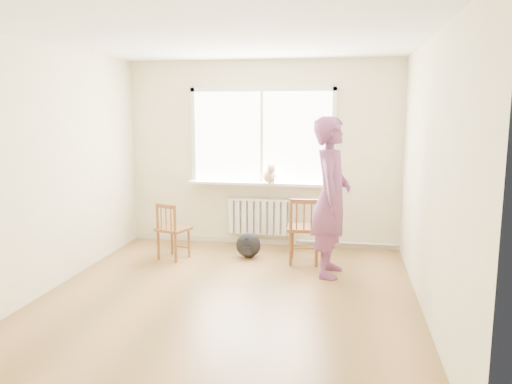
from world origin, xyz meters
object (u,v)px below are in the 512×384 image
at_px(cat, 270,175).
at_px(backpack, 248,245).
at_px(person, 331,197).
at_px(chair_left, 171,231).
at_px(chair_right, 304,230).

distance_m(cat, backpack, 1.08).
xyz_separation_m(person, backpack, (-1.11, 0.52, -0.79)).
height_order(person, backpack, person).
relative_size(chair_left, backpack, 2.28).
bearing_deg(chair_right, chair_left, 1.09).
height_order(chair_left, backpack, chair_left).
height_order(chair_left, chair_right, chair_right).
bearing_deg(backpack, chair_right, -11.06).
bearing_deg(cat, person, -66.16).
distance_m(chair_right, backpack, 0.83).
relative_size(person, backpack, 5.68).
distance_m(person, cat, 1.40).
bearing_deg(chair_right, backpack, -13.83).
bearing_deg(chair_right, cat, -54.35).
distance_m(chair_right, person, 0.72).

